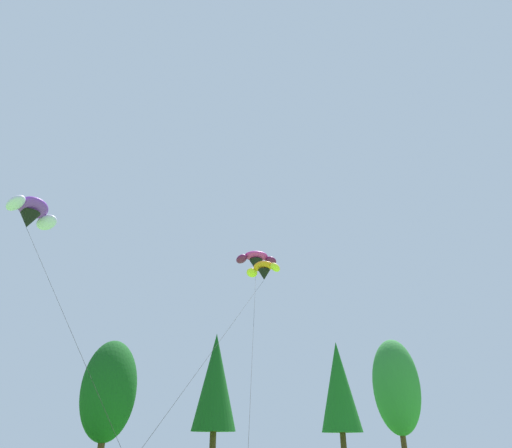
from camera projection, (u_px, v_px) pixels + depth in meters
name	position (u px, v px, depth m)	size (l,w,h in m)	color
treeline_tree_d	(109.00, 390.00, 38.76)	(4.69, 4.69, 10.69)	#472D19
treeline_tree_e	(215.00, 381.00, 46.56)	(4.48, 4.48, 13.11)	#472D19
treeline_tree_f	(339.00, 386.00, 51.05)	(4.51, 4.51, 13.24)	#472D19
treeline_tree_g	(396.00, 386.00, 56.12)	(5.74, 5.74, 14.61)	#472D19
parafoil_kite_high_orange	(264.00, 270.00, 30.31)	(10.82, 11.66, 11.87)	orange
parafoil_kite_mid_magenta	(256.00, 260.00, 35.70)	(8.91, 14.82, 14.59)	#D12893
parafoil_kite_far_purple	(31.00, 213.00, 21.99)	(5.94, 8.69, 11.64)	purple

